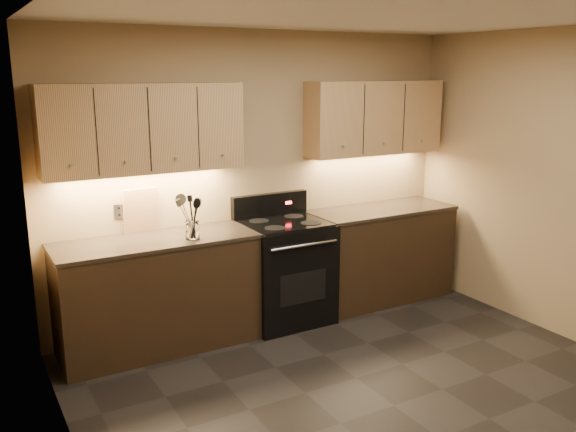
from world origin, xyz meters
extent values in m
plane|color=black|center=(0.00, 0.00, 0.00)|extent=(4.00, 4.00, 0.00)
plane|color=silver|center=(0.00, 0.00, 2.60)|extent=(4.00, 4.00, 0.00)
cube|color=#A0875E|center=(0.00, 2.00, 1.30)|extent=(4.00, 0.04, 2.60)
cube|color=#A0875E|center=(-2.00, 0.00, 1.30)|extent=(0.04, 4.00, 2.60)
cube|color=black|center=(-1.10, 1.70, 0.45)|extent=(1.60, 0.60, 0.90)
cube|color=#3C3126|center=(-1.10, 1.70, 0.92)|extent=(1.62, 0.62, 0.03)
cube|color=black|center=(1.18, 1.70, 0.45)|extent=(1.44, 0.60, 0.90)
cube|color=#3C3126|center=(1.18, 1.70, 0.92)|extent=(1.46, 0.62, 0.03)
cube|color=black|center=(0.08, 1.68, 0.46)|extent=(0.76, 0.65, 0.92)
cube|color=black|center=(0.08, 1.68, 0.93)|extent=(0.70, 0.60, 0.01)
cube|color=black|center=(0.08, 1.96, 1.03)|extent=(0.76, 0.07, 0.22)
cube|color=red|center=(0.26, 1.92, 1.04)|extent=(0.06, 0.00, 0.03)
cylinder|color=silver|center=(0.08, 1.34, 0.80)|extent=(0.65, 0.02, 0.02)
cube|color=black|center=(0.08, 1.35, 0.41)|extent=(0.46, 0.00, 0.28)
cylinder|color=black|center=(-0.10, 1.53, 0.93)|extent=(0.18, 0.18, 0.00)
cylinder|color=black|center=(0.26, 1.53, 0.93)|extent=(0.18, 0.18, 0.00)
cylinder|color=black|center=(-0.10, 1.82, 0.93)|extent=(0.18, 0.18, 0.00)
cylinder|color=black|center=(0.26, 1.82, 0.93)|extent=(0.18, 0.18, 0.00)
cube|color=tan|center=(-1.10, 1.85, 1.80)|extent=(1.60, 0.30, 0.70)
cube|color=tan|center=(1.18, 1.85, 1.80)|extent=(1.44, 0.30, 0.70)
cube|color=#B2B5BA|center=(-1.30, 1.99, 1.12)|extent=(0.08, 0.01, 0.12)
cylinder|color=white|center=(-0.83, 1.56, 1.00)|extent=(0.13, 0.13, 0.14)
cylinder|color=white|center=(-0.83, 1.56, 0.94)|extent=(0.11, 0.11, 0.02)
cube|color=tan|center=(-1.12, 1.97, 1.12)|extent=(0.30, 0.08, 0.37)
camera|label=1|loc=(-2.50, -2.92, 2.24)|focal=38.00mm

